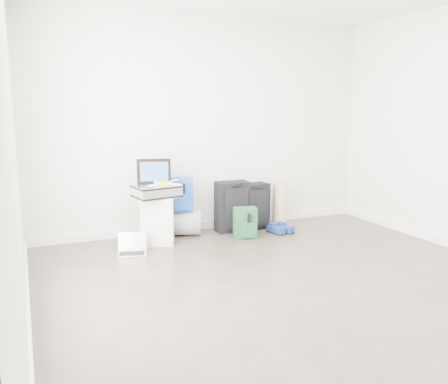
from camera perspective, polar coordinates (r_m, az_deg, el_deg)
name	(u,v)px	position (r m, az deg, el deg)	size (l,w,h in m)	color
ground	(313,297)	(4.21, 10.62, -12.28)	(5.00, 5.00, 0.00)	#392F29
room_envelope	(319,91)	(3.90, 11.34, 11.83)	(4.52, 5.02, 2.71)	silver
boxes_stack	(157,220)	(5.62, -8.02, -3.39)	(0.47, 0.43, 0.56)	silver
briefcase	(157,191)	(5.55, -8.11, 0.11)	(0.49, 0.36, 0.14)	#B2B2B7
painting	(154,171)	(5.60, -8.43, 2.47)	(0.39, 0.13, 0.29)	black
drone	(164,183)	(5.53, -7.28, 1.10)	(0.45, 0.45, 0.05)	gold
duffel_bag	(180,223)	(5.97, -5.28, -3.70)	(0.32, 0.32, 0.51)	#94989C
blue_backpack	(181,195)	(5.87, -5.24, -0.37)	(0.33, 0.27, 0.41)	#1B43B4
large_suitcase	(232,207)	(6.09, 1.03, -1.77)	(0.43, 0.29, 0.65)	black
green_backpack	(245,223)	(5.81, 2.59, -3.81)	(0.30, 0.25, 0.38)	#163D1F
carry_on	(254,206)	(6.22, 3.61, -1.74)	(0.41, 0.30, 0.60)	black
shoes	(280,230)	(6.11, 6.77, -4.53)	(0.30, 0.29, 0.09)	black
rolled_rug	(280,203)	(6.48, 6.72, -1.36)	(0.19, 0.19, 0.59)	tan
laptop	(132,249)	(5.34, -10.99, -6.73)	(0.36, 0.30, 0.22)	silver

